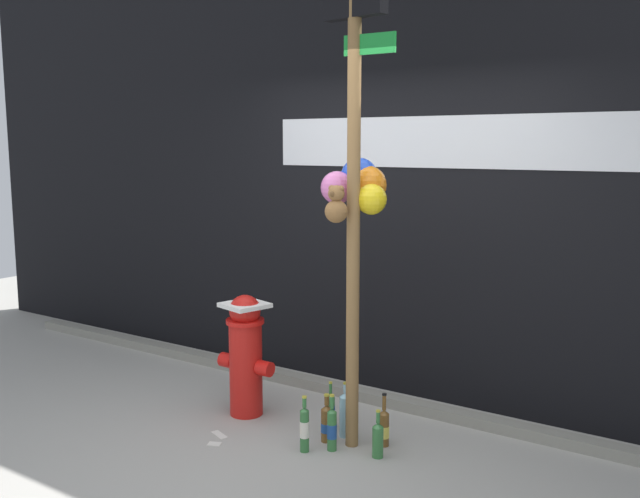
# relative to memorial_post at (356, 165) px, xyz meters

# --- Properties ---
(ground_plane) EXTENTS (14.00, 14.00, 0.00)m
(ground_plane) POSITION_rel_memorial_post_xyz_m (-0.19, -0.58, -1.81)
(ground_plane) COLOR #9E9B93
(building_wall) EXTENTS (10.00, 0.21, 3.70)m
(building_wall) POSITION_rel_memorial_post_xyz_m (-0.19, 1.06, 0.04)
(building_wall) COLOR black
(building_wall) RESTS_ON ground_plane
(curb_strip) EXTENTS (8.00, 0.12, 0.08)m
(curb_strip) POSITION_rel_memorial_post_xyz_m (-0.19, 0.67, -1.77)
(curb_strip) COLOR gray
(curb_strip) RESTS_ON ground_plane
(memorial_post) EXTENTS (0.55, 0.52, 3.04)m
(memorial_post) POSITION_rel_memorial_post_xyz_m (0.00, 0.00, 0.00)
(memorial_post) COLOR olive
(memorial_post) RESTS_ON ground_plane
(fire_hydrant) EXTENTS (0.45, 0.35, 0.88)m
(fire_hydrant) POSITION_rel_memorial_post_xyz_m (-0.88, -0.05, -1.35)
(fire_hydrant) COLOR red
(fire_hydrant) RESTS_ON ground_plane
(bottle_0) EXTENTS (0.08, 0.08, 0.32)m
(bottle_0) POSITION_rel_memorial_post_xyz_m (-0.14, -0.12, -1.68)
(bottle_0) COLOR brown
(bottle_0) RESTS_ON ground_plane
(bottle_1) EXTENTS (0.07, 0.07, 0.31)m
(bottle_1) POSITION_rel_memorial_post_xyz_m (0.26, -0.14, -1.69)
(bottle_1) COLOR #337038
(bottle_1) RESTS_ON ground_plane
(bottle_2) EXTENTS (0.08, 0.08, 0.38)m
(bottle_2) POSITION_rel_memorial_post_xyz_m (-0.08, 0.01, -1.65)
(bottle_2) COLOR #93CCE0
(bottle_2) RESTS_ON ground_plane
(bottle_3) EXTENTS (0.06, 0.06, 0.37)m
(bottle_3) POSITION_rel_memorial_post_xyz_m (-0.17, -0.33, -1.66)
(bottle_3) COLOR #337038
(bottle_3) RESTS_ON ground_plane
(bottle_4) EXTENTS (0.06, 0.06, 0.33)m
(bottle_4) POSITION_rel_memorial_post_xyz_m (-0.24, 0.08, -1.68)
(bottle_4) COLOR #337038
(bottle_4) RESTS_ON ground_plane
(bottle_5) EXTENTS (0.06, 0.06, 0.37)m
(bottle_5) POSITION_rel_memorial_post_xyz_m (-0.03, -0.22, -1.67)
(bottle_5) COLOR #337038
(bottle_5) RESTS_ON ground_plane
(bottle_6) EXTENTS (0.07, 0.07, 0.35)m
(bottle_6) POSITION_rel_memorial_post_xyz_m (0.21, 0.03, -1.69)
(bottle_6) COLOR brown
(bottle_6) RESTS_ON ground_plane
(litter_0) EXTENTS (0.16, 0.10, 0.01)m
(litter_0) POSITION_rel_memorial_post_xyz_m (-0.80, -0.44, -1.81)
(litter_0) COLOR silver
(litter_0) RESTS_ON ground_plane
(litter_1) EXTENTS (0.10, 0.09, 0.01)m
(litter_1) POSITION_rel_memorial_post_xyz_m (-0.72, -0.57, -1.81)
(litter_1) COLOR silver
(litter_1) RESTS_ON ground_plane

